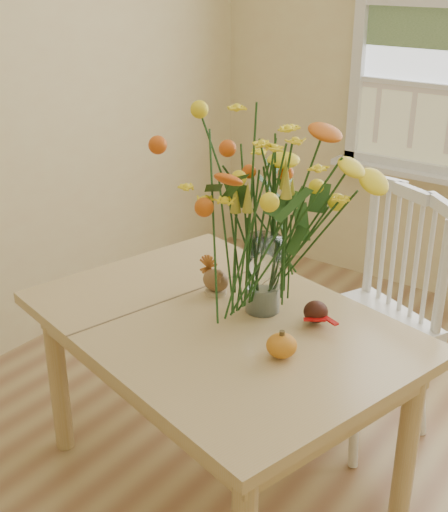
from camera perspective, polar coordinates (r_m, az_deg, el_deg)
The scene contains 6 objects.
dining_table at distance 2.30m, azimuth -0.30°, elevation -7.28°, with size 1.41×1.16×0.66m.
windsor_chair at distance 2.69m, azimuth 12.94°, elevation -3.77°, with size 0.58×0.57×0.96m.
flower_vase at distance 2.15m, azimuth 3.44°, elevation 4.76°, with size 0.55×0.55×0.65m.
pumpkin at distance 2.04m, azimuth 4.82°, elevation -7.54°, with size 0.09×0.09×0.07m, color orange.
turkey_figurine at distance 2.40m, azimuth -0.70°, elevation -2.05°, with size 0.10×0.08×0.12m.
dark_gourd at distance 2.23m, azimuth 7.65°, elevation -4.72°, with size 0.12×0.08×0.07m.
Camera 1 is at (0.53, -1.26, 1.75)m, focal length 48.00 mm.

